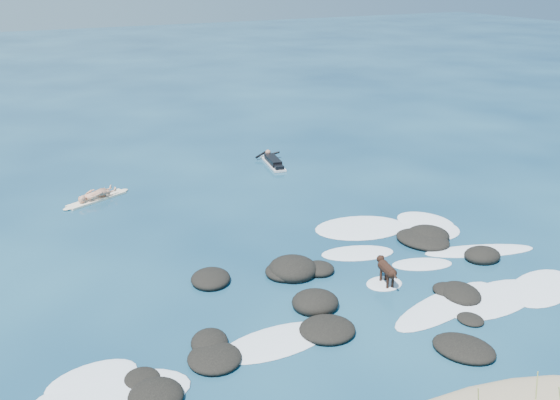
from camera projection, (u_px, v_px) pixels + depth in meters
ground at (290, 282)px, 18.20m from camera, size 160.00×160.00×0.00m
reef_rocks at (319, 301)px, 16.92m from camera, size 14.19×7.86×0.63m
breaking_foam at (381, 280)px, 18.28m from camera, size 16.02×8.61×0.12m
standing_surfer_rig at (95, 184)px, 24.22m from camera, size 2.85×1.47×1.71m
paddling_surfer_rig at (273, 161)px, 28.73m from camera, size 1.29×2.75×0.47m
dog at (386, 268)px, 17.87m from camera, size 0.45×1.23×0.78m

